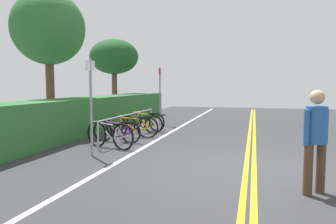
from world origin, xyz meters
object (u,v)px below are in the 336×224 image
object	(u,v)px
tree_mid	(48,29)
bicycle_0	(110,135)
bicycle_3	(140,124)
tree_far_right	(114,57)
bike_rack	(130,120)
bicycle_4	(145,121)
sign_post_near	(91,98)
bicycle_2	(132,127)
pedestrian	(316,135)
bicycle_1	(116,131)
sign_post_far	(160,91)

from	to	relation	value
tree_mid	bicycle_0	bearing A→B (deg)	-123.59
bicycle_3	tree_mid	distance (m)	4.85
tree_mid	tree_far_right	world-z (taller)	tree_mid
bike_rack	tree_mid	size ratio (longest dim) A/B	0.88
bicycle_4	sign_post_near	world-z (taller)	sign_post_near
bicycle_0	bicycle_3	distance (m)	2.70
bicycle_2	pedestrian	bearing A→B (deg)	-131.95
bike_rack	bicycle_2	size ratio (longest dim) A/B	2.58
bicycle_2	bicycle_3	distance (m)	0.93
bicycle_0	bicycle_1	size ratio (longest dim) A/B	1.01
bicycle_0	tree_mid	distance (m)	5.42
bicycle_4	bicycle_2	bearing A→B (deg)	-174.77
bicycle_4	bicycle_1	bearing A→B (deg)	-179.69
bicycle_4	tree_mid	size ratio (longest dim) A/B	0.34
bike_rack	bicycle_2	xyz separation A→B (m)	(-0.02, -0.08, -0.24)
bicycle_2	bicycle_3	size ratio (longest dim) A/B	1.10
bicycle_4	sign_post_near	xyz separation A→B (m)	(-4.57, -0.25, 1.07)
sign_post_far	tree_mid	distance (m)	4.99
bicycle_2	tree_far_right	xyz separation A→B (m)	(6.57, 3.66, 2.90)
bicycle_4	sign_post_near	size ratio (longest dim) A/B	0.73
bicycle_2	bicycle_4	world-z (taller)	bicycle_2
bicycle_4	sign_post_far	xyz separation A→B (m)	(1.68, -0.09, 1.14)
bike_rack	bicycle_1	bearing A→B (deg)	176.20
bicycle_4	tree_far_right	distance (m)	6.64
bicycle_4	tree_mid	xyz separation A→B (m)	(-1.18, 3.31, 3.42)
bike_rack	tree_far_right	world-z (taller)	tree_far_right
bicycle_4	pedestrian	distance (m)	7.84
bicycle_3	pedestrian	bearing A→B (deg)	-137.12
tree_mid	bicycle_4	bearing A→B (deg)	-70.42
bike_rack	bicycle_3	distance (m)	0.94
bike_rack	bicycle_2	world-z (taller)	bike_rack
bike_rack	bicycle_4	world-z (taller)	bike_rack
bicycle_0	bicycle_3	xyz separation A→B (m)	(2.70, 0.11, -0.04)
bicycle_2	sign_post_near	world-z (taller)	sign_post_near
bicycle_1	pedestrian	world-z (taller)	pedestrian
bicycle_4	sign_post_far	distance (m)	2.03
bike_rack	bicycle_0	xyz separation A→B (m)	(-1.80, -0.13, -0.23)
sign_post_far	bicycle_4	bearing A→B (deg)	176.85
bike_rack	tree_far_right	distance (m)	7.92
bicycle_1	tree_far_right	xyz separation A→B (m)	(7.48, 3.52, 2.93)
bicycle_3	sign_post_near	world-z (taller)	sign_post_near
bicycle_1	bicycle_2	distance (m)	0.92
sign_post_near	bicycle_4	bearing A→B (deg)	3.09
pedestrian	tree_mid	bearing A→B (deg)	59.50
bicycle_2	pedestrian	size ratio (longest dim) A/B	1.06
tree_mid	bicycle_2	bearing A→B (deg)	-99.08
bicycle_1	bicycle_3	distance (m)	1.83
pedestrian	tree_mid	world-z (taller)	tree_mid
tree_mid	tree_far_right	size ratio (longest dim) A/B	1.21
bicycle_1	pedestrian	xyz separation A→B (m)	(-3.41, -4.94, 0.62)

